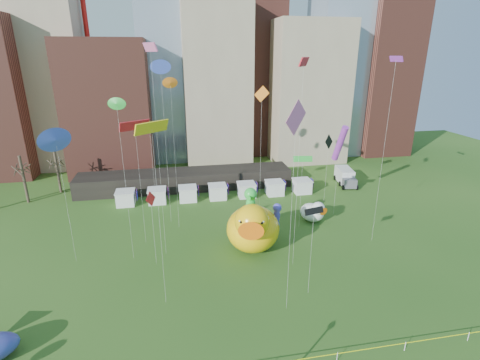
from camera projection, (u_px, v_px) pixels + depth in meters
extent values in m
cube|color=gray|center=(48.00, 65.00, 73.11)|extent=(14.00, 12.00, 42.00)
cube|color=brown|center=(110.00, 108.00, 72.29)|extent=(16.00, 14.00, 26.00)
cube|color=#8C9EB2|center=(166.00, 32.00, 76.98)|extent=(12.00, 12.00, 55.00)
cube|color=gray|center=(216.00, 84.00, 78.50)|extent=(14.00, 14.00, 34.00)
cube|color=brown|center=(255.00, 2.00, 80.15)|extent=(12.00, 12.00, 68.00)
cube|color=gray|center=(306.00, 93.00, 80.78)|extent=(16.00, 14.00, 30.00)
cube|color=#8C9EB2|center=(343.00, 50.00, 83.24)|extent=(14.00, 12.00, 48.00)
cube|color=brown|center=(384.00, 77.00, 85.12)|extent=(12.00, 12.00, 36.00)
cube|color=black|center=(186.00, 180.00, 65.53)|extent=(38.00, 6.00, 3.20)
cube|color=white|center=(126.00, 198.00, 58.39)|extent=(2.80, 2.80, 2.20)
cube|color=red|center=(137.00, 195.00, 58.54)|extent=(0.08, 1.40, 1.60)
cube|color=white|center=(157.00, 196.00, 59.26)|extent=(2.80, 2.80, 2.20)
cube|color=red|center=(168.00, 193.00, 59.41)|extent=(0.08, 1.40, 1.60)
cube|color=white|center=(188.00, 194.00, 60.13)|extent=(2.80, 2.80, 2.20)
cube|color=red|center=(199.00, 191.00, 60.28)|extent=(0.08, 1.40, 1.60)
cube|color=white|center=(218.00, 192.00, 61.00)|extent=(2.80, 2.80, 2.20)
cube|color=red|center=(228.00, 189.00, 61.15)|extent=(0.08, 1.40, 1.60)
cube|color=white|center=(246.00, 190.00, 61.87)|extent=(2.80, 2.80, 2.20)
cube|color=red|center=(257.00, 187.00, 62.02)|extent=(0.08, 1.40, 1.60)
cube|color=white|center=(275.00, 188.00, 62.74)|extent=(2.80, 2.80, 2.20)
cube|color=red|center=(285.00, 185.00, 62.89)|extent=(0.08, 1.40, 1.60)
cube|color=white|center=(302.00, 186.00, 63.61)|extent=(2.80, 2.80, 2.20)
cube|color=red|center=(312.00, 183.00, 63.75)|extent=(0.08, 1.40, 1.60)
cylinder|color=#382B21|center=(24.00, 180.00, 58.36)|extent=(0.44, 0.44, 8.00)
cylinder|color=#382B21|center=(58.00, 172.00, 62.85)|extent=(0.44, 0.44, 7.50)
cylinder|color=white|center=(337.00, 357.00, 28.71)|extent=(0.06, 0.06, 0.90)
cylinder|color=white|center=(405.00, 346.00, 29.75)|extent=(0.06, 0.06, 0.90)
cylinder|color=white|center=(468.00, 336.00, 30.79)|extent=(0.06, 0.06, 0.90)
ellipsoid|color=yellow|center=(253.00, 229.00, 44.84)|extent=(8.38, 9.18, 5.43)
ellipsoid|color=yellow|center=(254.00, 219.00, 47.70)|extent=(2.11, 1.83, 2.20)
sphere|color=yellow|center=(252.00, 221.00, 41.83)|extent=(5.02, 5.02, 4.08)
cone|color=orange|center=(251.00, 229.00, 40.24)|extent=(2.65, 2.37, 2.24)
sphere|color=white|center=(242.00, 221.00, 40.68)|extent=(0.73, 0.73, 0.73)
sphere|color=white|center=(262.00, 222.00, 40.50)|extent=(0.73, 0.73, 0.73)
sphere|color=black|center=(241.00, 222.00, 40.35)|extent=(0.37, 0.37, 0.37)
sphere|color=black|center=(261.00, 223.00, 40.18)|extent=(0.37, 0.37, 0.37)
ellipsoid|color=white|center=(312.00, 212.00, 52.77)|extent=(4.33, 4.63, 2.61)
ellipsoid|color=white|center=(305.00, 209.00, 53.94)|extent=(1.06, 0.95, 1.06)
sphere|color=white|center=(318.00, 209.00, 51.50)|extent=(2.56, 2.56, 1.96)
cone|color=orange|center=(322.00, 211.00, 50.87)|extent=(1.33, 1.23, 1.08)
sphere|color=white|center=(318.00, 209.00, 50.71)|extent=(0.35, 0.35, 0.35)
sphere|color=white|center=(324.00, 207.00, 51.27)|extent=(0.35, 0.35, 0.35)
sphere|color=black|center=(319.00, 209.00, 50.58)|extent=(0.18, 0.18, 0.18)
sphere|color=black|center=(325.00, 208.00, 51.14)|extent=(0.18, 0.18, 0.18)
cylinder|color=silver|center=(250.00, 225.00, 45.72)|extent=(0.03, 0.03, 5.36)
ellipsoid|color=green|center=(251.00, 206.00, 44.83)|extent=(1.51, 1.40, 3.08)
sphere|color=green|center=(251.00, 194.00, 44.14)|extent=(2.08, 2.08, 1.57)
cone|color=green|center=(252.00, 197.00, 43.51)|extent=(0.90, 1.12, 0.55)
sphere|color=green|center=(250.00, 219.00, 45.46)|extent=(1.10, 1.10, 1.10)
cylinder|color=silver|center=(276.00, 227.00, 47.59)|extent=(0.03, 0.03, 3.28)
ellipsoid|color=#4A46D4|center=(277.00, 216.00, 47.04)|extent=(0.95, 0.81, 2.23)
sphere|color=#4A46D4|center=(277.00, 208.00, 46.50)|extent=(1.25, 1.25, 1.14)
cone|color=#4A46D4|center=(278.00, 210.00, 46.05)|extent=(0.47, 0.75, 0.40)
sphere|color=#4A46D4|center=(276.00, 224.00, 47.51)|extent=(0.80, 0.80, 0.80)
cube|color=silver|center=(344.00, 175.00, 68.26)|extent=(3.20, 5.37, 2.53)
cube|color=#595960|center=(349.00, 183.00, 65.38)|extent=(2.58, 2.17, 1.62)
cylinder|color=black|center=(340.00, 184.00, 66.89)|extent=(0.39, 0.94, 0.91)
cylinder|color=black|center=(353.00, 184.00, 66.95)|extent=(0.39, 0.94, 0.91)
cylinder|color=black|center=(335.00, 178.00, 70.12)|extent=(0.39, 0.94, 0.91)
cylinder|color=black|center=(348.00, 178.00, 70.19)|extent=(0.39, 0.94, 0.91)
cylinder|color=silver|center=(154.00, 232.00, 40.95)|extent=(0.02, 0.02, 8.21)
cube|color=red|center=(151.00, 199.00, 39.59)|extent=(0.95, 1.68, 1.90)
cylinder|color=silver|center=(291.00, 222.00, 31.81)|extent=(0.02, 0.02, 18.46)
cube|color=pink|center=(296.00, 118.00, 28.75)|extent=(2.30, 1.79, 2.88)
cylinder|color=silver|center=(311.00, 253.00, 35.66)|extent=(0.02, 0.02, 9.21)
cube|color=black|center=(314.00, 211.00, 34.13)|extent=(2.04, 0.77, 0.63)
cylinder|color=silver|center=(301.00, 194.00, 49.79)|extent=(0.02, 0.02, 9.98)
cube|color=green|center=(303.00, 159.00, 48.13)|extent=(2.59, 0.76, 0.79)
cylinder|color=silver|center=(153.00, 168.00, 55.48)|extent=(0.02, 0.02, 13.21)
cube|color=yellow|center=(149.00, 126.00, 53.29)|extent=(0.70, 2.86, 0.87)
cylinder|color=silver|center=(166.00, 150.00, 49.22)|extent=(0.02, 0.02, 21.69)
cone|color=blue|center=(160.00, 67.00, 45.62)|extent=(1.79, 0.63, 1.79)
cylinder|color=silver|center=(260.00, 173.00, 44.28)|extent=(0.02, 0.02, 18.92)
cube|color=orange|center=(262.00, 94.00, 41.14)|extent=(1.55, 1.10, 1.88)
cylinder|color=silver|center=(336.00, 180.00, 53.41)|extent=(0.02, 0.02, 11.12)
cylinder|color=purple|center=(340.00, 143.00, 51.56)|extent=(1.03, 3.28, 5.54)
cylinder|color=silver|center=(298.00, 172.00, 38.59)|extent=(0.02, 0.02, 22.53)
cube|color=red|center=(304.00, 62.00, 34.85)|extent=(1.91, 2.60, 0.87)
cylinder|color=silver|center=(159.00, 160.00, 40.60)|extent=(0.02, 0.02, 23.90)
cube|color=pink|center=(150.00, 47.00, 36.63)|extent=(1.62, 2.83, 0.90)
cylinder|color=silver|center=(326.00, 173.00, 58.22)|extent=(0.02, 0.02, 10.20)
cube|color=black|center=(329.00, 142.00, 56.53)|extent=(1.96, 1.57, 2.48)
cylinder|color=silver|center=(126.00, 186.00, 40.51)|extent=(0.02, 0.02, 18.35)
cone|color=green|center=(116.00, 104.00, 37.46)|extent=(1.30, 0.45, 1.30)
cylinder|color=silver|center=(160.00, 223.00, 32.78)|extent=(0.02, 0.02, 17.51)
cube|color=yellow|center=(152.00, 127.00, 29.87)|extent=(2.81, 2.46, 1.00)
cylinder|color=silver|center=(67.00, 204.00, 40.46)|extent=(0.02, 0.02, 14.67)
cone|color=blue|center=(55.00, 140.00, 38.02)|extent=(2.01, 2.00, 2.52)
cylinder|color=silver|center=(175.00, 160.00, 47.81)|extent=(0.02, 0.02, 19.87)
cone|color=orange|center=(170.00, 83.00, 44.51)|extent=(1.31, 0.60, 1.33)
cylinder|color=silver|center=(383.00, 158.00, 43.70)|extent=(0.02, 0.02, 22.72)
cube|color=purple|center=(396.00, 59.00, 39.93)|extent=(0.56, 2.01, 0.62)
cylinder|color=silver|center=(141.00, 187.00, 44.69)|extent=(0.02, 0.02, 15.34)
cube|color=red|center=(135.00, 125.00, 42.14)|extent=(3.43, 2.49, 1.15)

